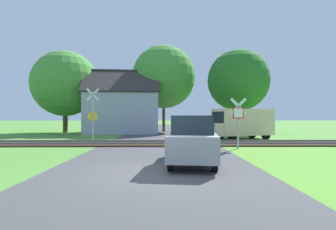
{
  "coord_description": "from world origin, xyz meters",
  "views": [
    {
      "loc": [
        0.34,
        -8.08,
        1.79
      ],
      "look_at": [
        0.5,
        8.85,
        1.8
      ],
      "focal_mm": 28.0,
      "sensor_mm": 36.0,
      "label": 1
    }
  ],
  "objects_px": {
    "house": "(122,111)",
    "tree_center": "(164,77)",
    "crossing_sign_far": "(93,112)",
    "parked_car": "(193,139)",
    "stop_sign_near": "(238,118)",
    "tree_right": "(238,80)",
    "mail_truck": "(241,123)",
    "tree_left": "(65,84)"
  },
  "relations": [
    {
      "from": "parked_car",
      "to": "crossing_sign_far",
      "type": "bearing_deg",
      "value": 132.13
    },
    {
      "from": "crossing_sign_far",
      "to": "tree_right",
      "type": "bearing_deg",
      "value": 14.97
    },
    {
      "from": "tree_right",
      "to": "mail_truck",
      "type": "bearing_deg",
      "value": -103.92
    },
    {
      "from": "tree_left",
      "to": "mail_truck",
      "type": "distance_m",
      "value": 18.07
    },
    {
      "from": "stop_sign_near",
      "to": "crossing_sign_far",
      "type": "xyz_separation_m",
      "value": [
        -8.87,
        4.14,
        0.37
      ]
    },
    {
      "from": "tree_center",
      "to": "mail_truck",
      "type": "height_order",
      "value": "tree_center"
    },
    {
      "from": "tree_left",
      "to": "tree_right",
      "type": "relative_size",
      "value": 1.03
    },
    {
      "from": "tree_center",
      "to": "mail_truck",
      "type": "bearing_deg",
      "value": -58.91
    },
    {
      "from": "tree_left",
      "to": "mail_truck",
      "type": "bearing_deg",
      "value": -26.36
    },
    {
      "from": "stop_sign_near",
      "to": "mail_truck",
      "type": "bearing_deg",
      "value": -109.59
    },
    {
      "from": "stop_sign_near",
      "to": "tree_right",
      "type": "relative_size",
      "value": 0.33
    },
    {
      "from": "tree_left",
      "to": "crossing_sign_far",
      "type": "bearing_deg",
      "value": -59.44
    },
    {
      "from": "tree_right",
      "to": "house",
      "type": "bearing_deg",
      "value": 174.78
    },
    {
      "from": "house",
      "to": "tree_left",
      "type": "height_order",
      "value": "tree_left"
    },
    {
      "from": "crossing_sign_far",
      "to": "stop_sign_near",
      "type": "bearing_deg",
      "value": -41.81
    },
    {
      "from": "stop_sign_near",
      "to": "parked_car",
      "type": "bearing_deg",
      "value": 53.8
    },
    {
      "from": "mail_truck",
      "to": "stop_sign_near",
      "type": "bearing_deg",
      "value": 143.26
    },
    {
      "from": "house",
      "to": "tree_center",
      "type": "bearing_deg",
      "value": 20.78
    },
    {
      "from": "tree_right",
      "to": "mail_truck",
      "type": "relative_size",
      "value": 1.56
    },
    {
      "from": "house",
      "to": "parked_car",
      "type": "xyz_separation_m",
      "value": [
        5.39,
        -16.89,
        -1.31
      ]
    },
    {
      "from": "crossing_sign_far",
      "to": "tree_left",
      "type": "height_order",
      "value": "tree_left"
    },
    {
      "from": "house",
      "to": "tree_center",
      "type": "xyz_separation_m",
      "value": [
        4.19,
        2.09,
        3.77
      ]
    },
    {
      "from": "tree_right",
      "to": "stop_sign_near",
      "type": "bearing_deg",
      "value": -105.58
    },
    {
      "from": "house",
      "to": "tree_center",
      "type": "height_order",
      "value": "tree_center"
    },
    {
      "from": "tree_left",
      "to": "tree_center",
      "type": "height_order",
      "value": "tree_center"
    },
    {
      "from": "crossing_sign_far",
      "to": "tree_center",
      "type": "distance_m",
      "value": 12.32
    },
    {
      "from": "tree_left",
      "to": "tree_right",
      "type": "xyz_separation_m",
      "value": [
        17.41,
        -1.49,
        0.16
      ]
    },
    {
      "from": "tree_center",
      "to": "house",
      "type": "bearing_deg",
      "value": -153.51
    },
    {
      "from": "tree_center",
      "to": "tree_right",
      "type": "bearing_deg",
      "value": -23.25
    },
    {
      "from": "stop_sign_near",
      "to": "mail_truck",
      "type": "height_order",
      "value": "stop_sign_near"
    },
    {
      "from": "stop_sign_near",
      "to": "tree_right",
      "type": "height_order",
      "value": "tree_right"
    },
    {
      "from": "tree_right",
      "to": "tree_center",
      "type": "xyz_separation_m",
      "value": [
        -7.3,
        3.14,
        0.79
      ]
    },
    {
      "from": "house",
      "to": "parked_car",
      "type": "height_order",
      "value": "house"
    },
    {
      "from": "tree_left",
      "to": "tree_right",
      "type": "distance_m",
      "value": 17.47
    },
    {
      "from": "crossing_sign_far",
      "to": "tree_right",
      "type": "height_order",
      "value": "tree_right"
    },
    {
      "from": "parked_car",
      "to": "tree_right",
      "type": "bearing_deg",
      "value": 75.34
    },
    {
      "from": "house",
      "to": "mail_truck",
      "type": "xyz_separation_m",
      "value": [
        9.91,
        -7.41,
        -0.96
      ]
    },
    {
      "from": "parked_car",
      "to": "tree_left",
      "type": "bearing_deg",
      "value": 129.53
    },
    {
      "from": "crossing_sign_far",
      "to": "mail_truck",
      "type": "bearing_deg",
      "value": -10.64
    },
    {
      "from": "tree_left",
      "to": "parked_car",
      "type": "relative_size",
      "value": 2.02
    },
    {
      "from": "crossing_sign_far",
      "to": "parked_car",
      "type": "xyz_separation_m",
      "value": [
        6.01,
        -8.35,
        -1.11
      ]
    },
    {
      "from": "mail_truck",
      "to": "parked_car",
      "type": "distance_m",
      "value": 10.51
    }
  ]
}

